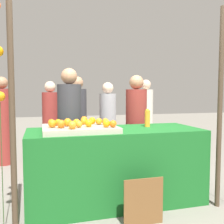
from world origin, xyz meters
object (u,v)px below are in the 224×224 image
orange_0 (105,121)px  vendor_right (136,131)px  orange_1 (113,124)px  chalkboard_sign (143,202)px  stall_counter (115,165)px  vendor_left (70,132)px  juice_bottle (147,118)px

orange_0 → vendor_right: (0.67, 0.72, -0.25)m
orange_1 → chalkboard_sign: orange_1 is taller
stall_counter → vendor_left: 0.91m
orange_0 → vendor_right: bearing=47.0°
stall_counter → orange_1: bearing=-111.6°
orange_0 → orange_1: orange_1 is taller
stall_counter → vendor_left: size_ratio=1.24×
orange_0 → chalkboard_sign: orange_0 is taller
stall_counter → orange_0: 0.56m
orange_0 → vendor_left: 0.80m
orange_1 → juice_bottle: (0.57, 0.37, 0.01)m
vendor_left → orange_1: bearing=-68.4°
stall_counter → orange_0: (-0.12, 0.01, 0.55)m
chalkboard_sign → vendor_right: bearing=72.2°
orange_1 → vendor_right: 1.21m
juice_bottle → vendor_left: vendor_left is taller
stall_counter → vendor_right: bearing=53.2°
vendor_left → orange_0: bearing=-62.5°
chalkboard_sign → vendor_left: bearing=113.8°
juice_bottle → chalkboard_sign: size_ratio=0.47×
juice_bottle → chalkboard_sign: (-0.36, -0.75, -0.77)m
vendor_left → vendor_right: size_ratio=1.05×
juice_bottle → vendor_left: 1.13m
stall_counter → vendor_left: bearing=124.5°
vendor_right → stall_counter: bearing=-126.8°
juice_bottle → vendor_right: bearing=82.6°
orange_0 → orange_1: bearing=-85.5°
orange_0 → vendor_right: vendor_right is taller
chalkboard_sign → vendor_left: size_ratio=0.29×
juice_bottle → chalkboard_sign: juice_bottle is taller
chalkboard_sign → vendor_right: (0.44, 1.37, 0.52)m
juice_bottle → vendor_left: (-0.95, 0.58, -0.22)m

